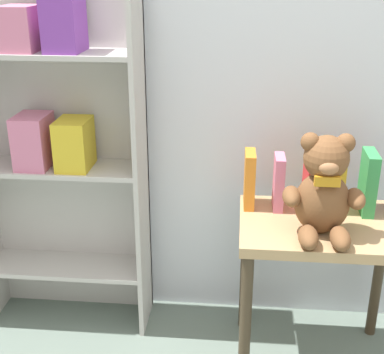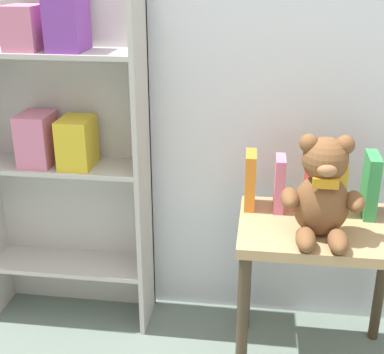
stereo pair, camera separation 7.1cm
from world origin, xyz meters
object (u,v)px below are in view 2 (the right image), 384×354
Objects in this scene: display_table at (322,251)px; teddy_bear at (323,192)px; book_standing_red at (309,182)px; book_standing_yellow at (339,186)px; bookshelf_side at (62,140)px; book_standing_orange at (250,180)px; book_standing_pink at (279,184)px; book_standing_green at (370,185)px.

teddy_bear is at bearing -108.22° from display_table.
book_standing_yellow is (0.10, 0.01, -0.01)m from book_standing_red.
teddy_bear is (0.96, -0.29, -0.04)m from bookshelf_side.
book_standing_red is at bearing -4.72° from book_standing_orange.
display_table is 2.65× the size of book_standing_red.
teddy_bear is 0.31m from book_standing_orange.
book_standing_yellow is (0.21, 0.01, -0.00)m from book_standing_pink.
book_standing_green reaches higher than book_standing_orange.
book_standing_pink is at bearing 124.40° from teddy_bear.
bookshelf_side is 6.84× the size of book_standing_pink.
book_standing_pink is at bearing -7.27° from bookshelf_side.
book_standing_green is (0.31, -0.00, 0.01)m from book_standing_pink.
bookshelf_side is 6.63× the size of book_standing_orange.
book_standing_red is at bearing -6.47° from bookshelf_side.
display_table is at bearing -12.18° from bookshelf_side.
book_standing_orange is at bearing 155.17° from display_table.
book_standing_orange reaches higher than display_table.
book_standing_orange is 1.03× the size of book_standing_pink.
bookshelf_side is at bearing 172.30° from book_standing_pink.
book_standing_orange is 0.93× the size of book_standing_red.
book_standing_orange is at bearing -7.32° from bookshelf_side.
bookshelf_side is 1.15m from book_standing_green.
book_standing_orange is 0.10m from book_standing_pink.
book_standing_yellow is (1.04, -0.10, -0.09)m from bookshelf_side.
book_standing_orange is at bearing 178.47° from book_standing_yellow.
teddy_bear is at bearing -84.58° from book_standing_red.
bookshelf_side is 1.05m from book_standing_yellow.
teddy_bear reaches higher than display_table.
book_standing_orange is at bearing 174.34° from book_standing_red.
book_standing_green is at bearing -4.38° from book_standing_yellow.
teddy_bear is 0.27m from book_standing_green.
book_standing_green is (0.18, 0.19, -0.04)m from teddy_bear.
book_standing_pink is 0.89× the size of book_standing_green.
teddy_bear is 1.72× the size of book_standing_pink.
teddy_bear reaches higher than book_standing_red.
book_standing_red is at bearing -178.55° from book_standing_green.
teddy_bear is (-0.03, -0.08, 0.26)m from display_table.
bookshelf_side is 6.10× the size of book_standing_green.
book_standing_green is at bearing -0.43° from book_standing_pink.
book_standing_red is at bearing 97.63° from teddy_bear.
teddy_bear reaches higher than book_standing_yellow.
book_standing_pink is (0.10, -0.01, -0.00)m from book_standing_orange.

